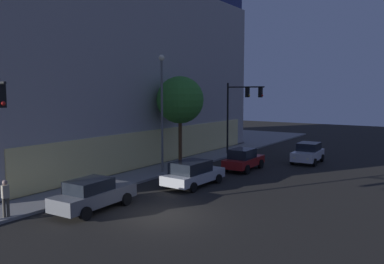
# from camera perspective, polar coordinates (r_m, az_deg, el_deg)

# --- Properties ---
(ground_plane) EXTENTS (120.00, 120.00, 0.00)m
(ground_plane) POSITION_cam_1_polar(r_m,az_deg,el_deg) (19.64, -4.42, -12.04)
(ground_plane) COLOR black
(modern_building) EXTENTS (30.98, 21.56, 17.74)m
(modern_building) POSITION_cam_1_polar(r_m,az_deg,el_deg) (39.84, -16.72, 9.60)
(modern_building) COLOR #4C4C51
(modern_building) RESTS_ON ground
(traffic_light_far_corner) EXTENTS (0.35, 3.76, 6.73)m
(traffic_light_far_corner) POSITION_cam_1_polar(r_m,az_deg,el_deg) (36.92, 7.08, 4.04)
(traffic_light_far_corner) COLOR black
(traffic_light_far_corner) RESTS_ON sidewalk_corner
(street_lamp_sidewalk) EXTENTS (0.44, 0.44, 8.55)m
(street_lamp_sidewalk) POSITION_cam_1_polar(r_m,az_deg,el_deg) (28.54, -4.41, 4.71)
(street_lamp_sidewalk) COLOR slate
(street_lamp_sidewalk) RESTS_ON sidewalk_corner
(sidewalk_tree) EXTENTS (3.79, 3.79, 7.14)m
(sidewalk_tree) POSITION_cam_1_polar(r_m,az_deg,el_deg) (31.37, -1.75, 4.67)
(sidewalk_tree) COLOR #54361E
(sidewalk_tree) RESTS_ON sidewalk_corner
(pedestrian_waiting) EXTENTS (0.36, 0.36, 1.78)m
(pedestrian_waiting) POSITION_cam_1_polar(r_m,az_deg,el_deg) (20.55, -25.56, -8.28)
(pedestrian_waiting) COLOR #4C473D
(pedestrian_waiting) RESTS_ON sidewalk_corner
(car_grey) EXTENTS (4.78, 2.11, 1.65)m
(car_grey) POSITION_cam_1_polar(r_m,az_deg,el_deg) (20.79, -14.21, -8.80)
(car_grey) COLOR slate
(car_grey) RESTS_ON ground
(car_silver) EXTENTS (4.70, 2.29, 1.63)m
(car_silver) POSITION_cam_1_polar(r_m,az_deg,el_deg) (25.26, 0.11, -6.02)
(car_silver) COLOR #B7BABF
(car_silver) RESTS_ON ground
(car_red) EXTENTS (4.31, 2.03, 1.69)m
(car_red) POSITION_cam_1_polar(r_m,az_deg,el_deg) (30.48, 7.49, -3.96)
(car_red) COLOR maroon
(car_red) RESTS_ON ground
(car_white) EXTENTS (4.13, 2.16, 1.71)m
(car_white) POSITION_cam_1_polar(r_m,az_deg,el_deg) (34.75, 16.56, -2.93)
(car_white) COLOR silver
(car_white) RESTS_ON ground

